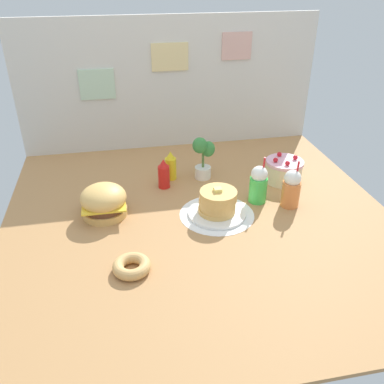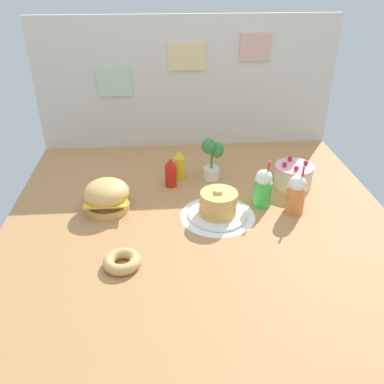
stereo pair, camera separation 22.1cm
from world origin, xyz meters
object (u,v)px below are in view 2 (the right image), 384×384
object	(u,v)px
ketchup_bottle	(171,173)
mustard_bottle	(179,165)
pancake_stack	(218,205)
burger	(107,196)
donut_pink_glaze	(122,261)
layer_cake	(293,176)
cream_soda_cup	(263,188)
potted_plant	(211,157)
orange_float_cup	(296,194)

from	to	relation	value
ketchup_bottle	mustard_bottle	xyz separation A→B (m)	(0.06, 0.11, 0.00)
pancake_stack	burger	bearing A→B (deg)	168.85
pancake_stack	mustard_bottle	size ratio (longest dim) A/B	1.70
mustard_bottle	donut_pink_glaze	xyz separation A→B (m)	(-0.32, -0.88, -0.06)
layer_cake	mustard_bottle	size ratio (longest dim) A/B	1.25
burger	cream_soda_cup	size ratio (longest dim) A/B	0.88
pancake_stack	ketchup_bottle	bearing A→B (deg)	123.54
potted_plant	cream_soda_cup	bearing A→B (deg)	-54.34
ketchup_bottle	potted_plant	xyz separation A→B (m)	(0.27, 0.08, 0.07)
potted_plant	orange_float_cup	bearing A→B (deg)	-46.02
layer_cake	ketchup_bottle	size ratio (longest dim) A/B	1.25
ketchup_bottle	donut_pink_glaze	bearing A→B (deg)	-108.37
layer_cake	cream_soda_cup	world-z (taller)	cream_soda_cup
layer_cake	ketchup_bottle	distance (m)	0.78
burger	layer_cake	xyz separation A→B (m)	(1.15, 0.19, -0.01)
pancake_stack	donut_pink_glaze	distance (m)	0.64
burger	cream_soda_cup	bearing A→B (deg)	-1.44
mustard_bottle	orange_float_cup	distance (m)	0.79
burger	pancake_stack	bearing A→B (deg)	-11.15
pancake_stack	mustard_bottle	distance (m)	0.52
mustard_bottle	cream_soda_cup	bearing A→B (deg)	-39.74
burger	donut_pink_glaze	bearing A→B (deg)	-77.24
pancake_stack	layer_cake	size ratio (longest dim) A/B	1.36
ketchup_bottle	donut_pink_glaze	distance (m)	0.82
ketchup_bottle	layer_cake	bearing A→B (deg)	-4.90
pancake_stack	cream_soda_cup	xyz separation A→B (m)	(0.27, 0.10, 0.04)
pancake_stack	potted_plant	xyz separation A→B (m)	(0.01, 0.46, 0.09)
ketchup_bottle	cream_soda_cup	distance (m)	0.59
burger	orange_float_cup	xyz separation A→B (m)	(1.07, -0.11, 0.03)
burger	donut_pink_glaze	world-z (taller)	burger
layer_cake	orange_float_cup	bearing A→B (deg)	-104.83
orange_float_cup	layer_cake	bearing A→B (deg)	75.17
pancake_stack	orange_float_cup	size ratio (longest dim) A/B	1.13
ketchup_bottle	mustard_bottle	bearing A→B (deg)	60.97
pancake_stack	cream_soda_cup	bearing A→B (deg)	20.26
orange_float_cup	cream_soda_cup	bearing A→B (deg)	153.68
mustard_bottle	pancake_stack	bearing A→B (deg)	-68.46
burger	ketchup_bottle	distance (m)	0.45
ketchup_bottle	orange_float_cup	bearing A→B (deg)	-27.62
mustard_bottle	potted_plant	xyz separation A→B (m)	(0.21, -0.03, 0.07)
ketchup_bottle	orange_float_cup	xyz separation A→B (m)	(0.69, -0.36, 0.02)
donut_pink_glaze	potted_plant	xyz separation A→B (m)	(0.52, 0.85, 0.13)
mustard_bottle	cream_soda_cup	size ratio (longest dim) A/B	0.67
burger	orange_float_cup	size ratio (longest dim) A/B	0.88
layer_cake	mustard_bottle	xyz separation A→B (m)	(-0.71, 0.17, 0.02)
orange_float_cup	potted_plant	xyz separation A→B (m)	(-0.43, 0.44, 0.04)
mustard_bottle	donut_pink_glaze	bearing A→B (deg)	-109.76
donut_pink_glaze	potted_plant	size ratio (longest dim) A/B	0.61
burger	ketchup_bottle	bearing A→B (deg)	34.52
burger	donut_pink_glaze	xyz separation A→B (m)	(0.12, -0.52, -0.06)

